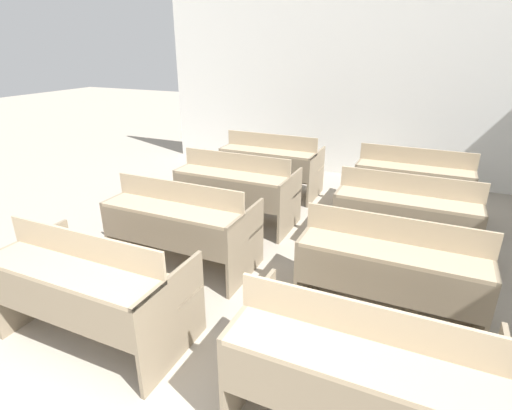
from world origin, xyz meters
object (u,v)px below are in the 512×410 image
Objects in this scene: bench_back_left at (271,163)px; schoolbag at (29,271)px; bench_second_left at (182,223)px; bench_second_right at (391,266)px; bench_front_left at (91,285)px; bench_back_right at (413,181)px; bench_third_left at (237,187)px; bench_third_right at (406,214)px; bench_front_right at (360,369)px.

bench_back_left reaches higher than schoolbag.
schoolbag is (-1.03, -0.87, -0.29)m from bench_second_left.
bench_second_right reaches higher than schoolbag.
bench_second_right is at bearing -49.77° from bench_back_left.
bench_second_left is at bearing 90.58° from bench_front_left.
bench_second_left is 1.00× the size of bench_back_right.
bench_back_left is (-0.01, 2.24, 0.00)m from bench_second_left.
bench_third_left is 3.96× the size of schoolbag.
bench_back_left is at bearing 179.31° from bench_back_right.
schoolbag is at bearing -133.33° from bench_back_right.
bench_front_left is 1.11m from schoolbag.
bench_second_left is at bearing -149.87° from bench_third_right.
bench_third_left is 1.13m from bench_back_left.
bench_back_right is at bearing 90.19° from bench_second_right.
bench_second_left and bench_third_left have the same top height.
bench_front_right is 1.00× the size of bench_second_left.
bench_third_right is at bearing -0.30° from bench_third_left.
bench_back_left is (-0.02, 3.36, 0.00)m from bench_front_left.
bench_third_left is at bearing 62.00° from schoolbag.
bench_second_left and bench_back_left have the same top height.
bench_second_left is 1.00× the size of bench_back_left.
schoolbag is at bearing -139.81° from bench_second_left.
bench_back_left is at bearing 91.48° from bench_third_left.
bench_second_right is 1.00× the size of bench_third_right.
bench_second_right and bench_back_left have the same top height.
bench_third_right is at bearing 89.44° from bench_front_right.
bench_third_right is 2.22m from bench_back_left.
bench_third_right and bench_back_left have the same top height.
bench_third_left is at bearing -149.27° from bench_back_right.
bench_back_left is at bearing 119.15° from bench_front_right.
bench_back_left is 3.29m from schoolbag.
bench_front_left and bench_second_left have the same top height.
bench_second_right is at bearing 16.61° from schoolbag.
bench_back_right is 4.25m from schoolbag.
bench_third_right is at bearing -89.20° from bench_back_right.
bench_front_right and bench_third_left have the same top height.
bench_front_left is 2.18m from bench_second_right.
bench_back_right is (0.01, 3.35, 0.00)m from bench_front_right.
bench_front_left and bench_front_right have the same top height.
bench_back_right is at bearing 60.78° from bench_front_left.
bench_second_left is 2.90m from bench_back_right.
bench_second_left is at bearing -130.31° from bench_back_right.
schoolbag is (-1.02, -3.11, -0.29)m from bench_back_left.
bench_second_right is at bearing -90.43° from bench_third_right.
bench_second_right is at bearing -0.10° from bench_second_left.
bench_back_right is 3.96× the size of schoolbag.
bench_second_right is 3.96× the size of schoolbag.
bench_front_left is at bearing 179.59° from bench_front_right.
bench_front_right is 2.24m from bench_third_right.
bench_second_right is 2.22m from bench_back_right.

